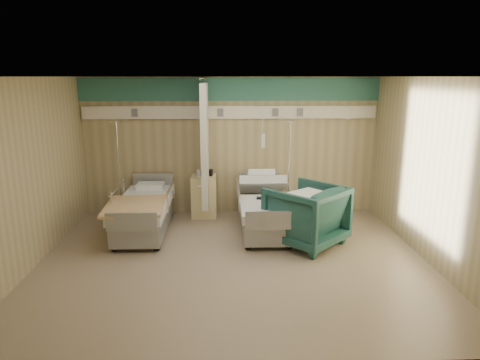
% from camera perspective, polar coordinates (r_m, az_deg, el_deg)
% --- Properties ---
extents(ground, '(6.00, 5.00, 0.00)m').
position_cam_1_polar(ground, '(6.81, -0.90, -10.65)').
color(ground, gray).
rests_on(ground, ground).
extents(room_walls, '(6.04, 5.04, 2.82)m').
position_cam_1_polar(room_walls, '(6.53, -1.28, 5.37)').
color(room_walls, tan).
rests_on(room_walls, ground).
extents(bed_right, '(1.00, 2.16, 0.63)m').
position_cam_1_polar(bed_right, '(7.94, 3.24, -4.62)').
color(bed_right, white).
rests_on(bed_right, ground).
extents(bed_left, '(1.00, 2.16, 0.63)m').
position_cam_1_polar(bed_left, '(8.04, -12.62, -4.70)').
color(bed_left, white).
rests_on(bed_left, ground).
extents(bedside_cabinet, '(0.50, 0.48, 0.85)m').
position_cam_1_polar(bedside_cabinet, '(8.75, -4.82, -2.17)').
color(bedside_cabinet, '#F4E099').
rests_on(bedside_cabinet, ground).
extents(visitor_armchair, '(1.59, 1.59, 1.04)m').
position_cam_1_polar(visitor_armchair, '(7.34, 8.81, -4.64)').
color(visitor_armchair, '#1D4942').
rests_on(visitor_armchair, ground).
extents(waffle_blanket, '(0.75, 0.74, 0.06)m').
position_cam_1_polar(waffle_blanket, '(7.16, 9.18, -0.54)').
color(waffle_blanket, white).
rests_on(waffle_blanket, visitor_armchair).
extents(iv_stand_right, '(0.35, 0.35, 1.96)m').
position_cam_1_polar(iv_stand_right, '(8.78, 6.44, -2.30)').
color(iv_stand_right, silver).
rests_on(iv_stand_right, ground).
extents(iv_stand_left, '(0.35, 0.35, 1.96)m').
position_cam_1_polar(iv_stand_left, '(8.98, -15.57, -2.37)').
color(iv_stand_left, silver).
rests_on(iv_stand_left, ground).
extents(call_remote, '(0.18, 0.10, 0.04)m').
position_cam_1_polar(call_remote, '(7.78, 2.88, -2.43)').
color(call_remote, black).
rests_on(call_remote, bed_right).
extents(tan_blanket, '(1.04, 1.28, 0.04)m').
position_cam_1_polar(tan_blanket, '(7.53, -13.85, -3.37)').
color(tan_blanket, tan).
rests_on(tan_blanket, bed_left).
extents(toiletry_bag, '(0.24, 0.17, 0.12)m').
position_cam_1_polar(toiletry_bag, '(8.66, -4.43, 1.00)').
color(toiletry_bag, black).
rests_on(toiletry_bag, bedside_cabinet).
extents(white_cup, '(0.12, 0.12, 0.13)m').
position_cam_1_polar(white_cup, '(8.62, -5.50, 0.94)').
color(white_cup, white).
rests_on(white_cup, bedside_cabinet).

